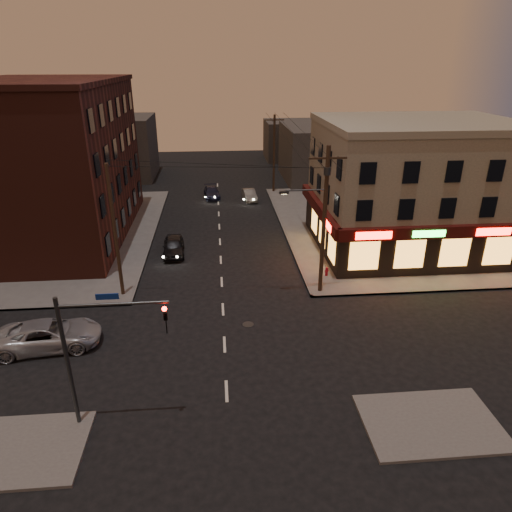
{
  "coord_description": "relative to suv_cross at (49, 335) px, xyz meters",
  "views": [
    {
      "loc": [
        -0.14,
        -21.95,
        14.97
      ],
      "look_at": [
        2.27,
        5.16,
        3.2
      ],
      "focal_mm": 32.0,
      "sensor_mm": 36.0,
      "label": 1
    }
  ],
  "objects": [
    {
      "name": "sedan_mid",
      "position": [
        13.41,
        28.16,
        -0.17
      ],
      "size": [
        1.72,
        3.87,
        1.24
      ],
      "primitive_type": "imported",
      "rotation": [
        0.0,
        0.0,
        0.11
      ],
      "color": "#65645E",
      "rests_on": "ground"
    },
    {
      "name": "utility_pole_main",
      "position": [
        16.49,
        5.14,
        4.98
      ],
      "size": [
        4.2,
        0.44,
        10.0
      ],
      "color": "#382619",
      "rests_on": "sidewalk_ne"
    },
    {
      "name": "sedan_far",
      "position": [
        9.09,
        29.61,
        -0.18
      ],
      "size": [
        2.11,
        4.33,
        1.21
      ],
      "primitive_type": "imported",
      "rotation": [
        0.0,
        0.0,
        0.1
      ],
      "color": "black",
      "rests_on": "ground"
    },
    {
      "name": "ground",
      "position": [
        9.8,
        -0.66,
        -0.78
      ],
      "size": [
        120.0,
        120.0,
        0.0
      ],
      "primitive_type": "plane",
      "color": "black",
      "rests_on": "ground"
    },
    {
      "name": "brick_apartment",
      "position": [
        -4.7,
        18.34,
        5.87
      ],
      "size": [
        12.0,
        20.0,
        13.0
      ],
      "primitive_type": "cube",
      "color": "#461D16",
      "rests_on": "sidewalk_nw"
    },
    {
      "name": "bg_building_nw",
      "position": [
        -3.2,
        41.34,
        3.22
      ],
      "size": [
        9.0,
        10.0,
        8.0
      ],
      "primitive_type": "cube",
      "color": "#3F3D3A",
      "rests_on": "ground"
    },
    {
      "name": "suv_cross",
      "position": [
        0.0,
        0.0,
        0.0
      ],
      "size": [
        5.91,
        3.26,
        1.57
      ],
      "primitive_type": "imported",
      "rotation": [
        0.0,
        0.0,
        1.69
      ],
      "color": "#999AA1",
      "rests_on": "ground"
    },
    {
      "name": "pizza_building",
      "position": [
        25.73,
        12.77,
        4.56
      ],
      "size": [
        15.85,
        12.85,
        10.5
      ],
      "color": "tan",
      "rests_on": "sidewalk_ne"
    },
    {
      "name": "utility_pole_far",
      "position": [
        16.6,
        31.34,
        3.87
      ],
      "size": [
        0.26,
        0.26,
        9.0
      ],
      "primitive_type": "cylinder",
      "color": "#382619",
      "rests_on": "sidewalk_ne"
    },
    {
      "name": "fire_hydrant",
      "position": [
        17.6,
        7.43,
        -0.26
      ],
      "size": [
        0.31,
        0.31,
        0.68
      ],
      "rotation": [
        0.0,
        0.0,
        0.19
      ],
      "color": "maroon",
      "rests_on": "sidewalk_ne"
    },
    {
      "name": "sedan_near",
      "position": [
        5.94,
        12.88,
        -0.06
      ],
      "size": [
        1.95,
        4.34,
        1.45
      ],
      "primitive_type": "imported",
      "rotation": [
        0.0,
        0.0,
        0.06
      ],
      "color": "black",
      "rests_on": "ground"
    },
    {
      "name": "utility_pole_west",
      "position": [
        3.0,
        5.84,
        3.87
      ],
      "size": [
        0.24,
        0.24,
        9.0
      ],
      "primitive_type": "cylinder",
      "color": "#382619",
      "rests_on": "sidewalk_nw"
    },
    {
      "name": "sidewalk_ne",
      "position": [
        27.8,
        18.34,
        -0.71
      ],
      "size": [
        24.0,
        28.0,
        0.15
      ],
      "primitive_type": "cube",
      "color": "#514F4C",
      "rests_on": "ground"
    },
    {
      "name": "bg_building_ne_b",
      "position": [
        21.8,
        51.34,
        2.22
      ],
      "size": [
        8.0,
        8.0,
        6.0
      ],
      "primitive_type": "cube",
      "color": "#3F3D3A",
      "rests_on": "ground"
    },
    {
      "name": "sidewalk_nw",
      "position": [
        -8.2,
        18.34,
        -0.71
      ],
      "size": [
        24.0,
        28.0,
        0.15
      ],
      "primitive_type": "cube",
      "color": "#514F4C",
      "rests_on": "ground"
    },
    {
      "name": "bg_building_ne_a",
      "position": [
        23.8,
        37.34,
        2.72
      ],
      "size": [
        10.0,
        12.0,
        7.0
      ],
      "primitive_type": "cube",
      "color": "#3F3D3A",
      "rests_on": "ground"
    },
    {
      "name": "traffic_signal",
      "position": [
        4.24,
        -6.26,
        3.37
      ],
      "size": [
        4.49,
        0.32,
        6.47
      ],
      "color": "#333538",
      "rests_on": "ground"
    }
  ]
}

